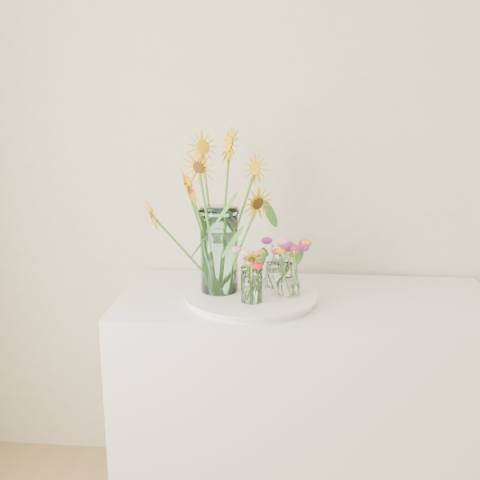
{
  "coord_description": "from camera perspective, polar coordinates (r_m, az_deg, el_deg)",
  "views": [
    {
      "loc": [
        -0.41,
        -0.22,
        1.67
      ],
      "look_at": [
        -0.6,
        1.9,
        1.13
      ],
      "focal_mm": 45.0,
      "sensor_mm": 36.0,
      "label": 1
    }
  ],
  "objects": [
    {
      "name": "wildflower_posy_b",
      "position": [
        2.18,
        4.61,
        -2.6
      ],
      "size": [
        0.19,
        0.19,
        0.22
      ],
      "primitive_type": null,
      "color": "orange",
      "rests_on": "tray"
    },
    {
      "name": "small_vase_a",
      "position": [
        2.12,
        1.11,
        -4.28
      ],
      "size": [
        0.08,
        0.08,
        0.13
      ],
      "primitive_type": "cylinder",
      "rotation": [
        0.0,
        0.0,
        -0.04
      ],
      "color": "white",
      "rests_on": "tray"
    },
    {
      "name": "tray",
      "position": [
        2.23,
        1.0,
        -5.45
      ],
      "size": [
        0.47,
        0.47,
        0.02
      ],
      "primitive_type": "cylinder",
      "color": "white",
      "rests_on": "counter"
    },
    {
      "name": "small_vase_c",
      "position": [
        2.28,
        3.31,
        -3.3
      ],
      "size": [
        0.07,
        0.07,
        0.11
      ],
      "primitive_type": "cylinder",
      "rotation": [
        0.0,
        0.0,
        0.21
      ],
      "color": "white",
      "rests_on": "tray"
    },
    {
      "name": "mason_jar",
      "position": [
        2.21,
        -1.99,
        -0.98
      ],
      "size": [
        0.18,
        0.18,
        0.32
      ],
      "primitive_type": "cylinder",
      "rotation": [
        0.0,
        0.0,
        -0.41
      ],
      "color": "#AFE7DB",
      "rests_on": "tray"
    },
    {
      "name": "wildflower_posy_a",
      "position": [
        2.11,
        1.12,
        -3.12
      ],
      "size": [
        0.17,
        0.17,
        0.22
      ],
      "primitive_type": null,
      "color": "orange",
      "rests_on": "tray"
    },
    {
      "name": "counter",
      "position": [
        2.47,
        5.93,
        -15.31
      ],
      "size": [
        1.4,
        0.6,
        0.9
      ],
      "primitive_type": "cube",
      "color": "white",
      "rests_on": "ground_plane"
    },
    {
      "name": "wildflower_posy_c",
      "position": [
        2.27,
        3.33,
        -2.22
      ],
      "size": [
        0.21,
        0.21,
        0.2
      ],
      "primitive_type": null,
      "color": "orange",
      "rests_on": "tray"
    },
    {
      "name": "sunflower_bouquet",
      "position": [
        2.17,
        -2.02,
        2.52
      ],
      "size": [
        1.12,
        1.12,
        0.6
      ],
      "primitive_type": null,
      "rotation": [
        0.0,
        0.0,
        -0.41
      ],
      "color": "#DBA104",
      "rests_on": "tray"
    },
    {
      "name": "small_vase_b",
      "position": [
        2.19,
        4.59,
        -3.72
      ],
      "size": [
        0.11,
        0.11,
        0.13
      ],
      "primitive_type": null,
      "rotation": [
        0.0,
        0.0,
        0.22
      ],
      "color": "white",
      "rests_on": "tray"
    }
  ]
}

